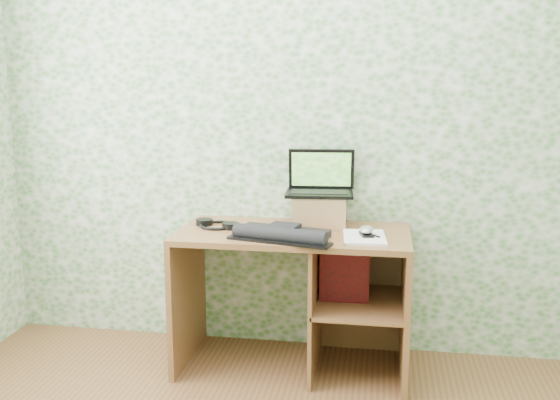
% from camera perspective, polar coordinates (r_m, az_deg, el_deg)
% --- Properties ---
extents(wall_back, '(3.50, 0.00, 3.50)m').
position_cam_1_polar(wall_back, '(3.46, 2.01, 7.22)').
color(wall_back, silver).
rests_on(wall_back, ground).
extents(desk, '(1.20, 0.60, 0.75)m').
position_cam_1_polar(desk, '(3.34, 2.63, -7.30)').
color(desk, brown).
rests_on(desk, floor).
extents(riser, '(0.30, 0.26, 0.17)m').
position_cam_1_polar(riser, '(3.35, 3.59, -0.96)').
color(riser, '#A57B4A').
rests_on(riser, desk).
extents(laptop, '(0.37, 0.28, 0.24)m').
position_cam_1_polar(laptop, '(3.36, 3.69, 1.51)').
color(laptop, black).
rests_on(laptop, riser).
extents(keyboard, '(0.53, 0.37, 0.07)m').
position_cam_1_polar(keyboard, '(3.09, 0.14, -3.09)').
color(keyboard, black).
rests_on(keyboard, desk).
extents(headphones, '(0.25, 0.24, 0.03)m').
position_cam_1_polar(headphones, '(3.35, -5.75, -2.25)').
color(headphones, black).
rests_on(headphones, desk).
extents(notepad, '(0.23, 0.31, 0.01)m').
position_cam_1_polar(notepad, '(3.12, 7.72, -3.40)').
color(notepad, silver).
rests_on(notepad, desk).
extents(mouse, '(0.09, 0.12, 0.04)m').
position_cam_1_polar(mouse, '(3.13, 7.91, -2.91)').
color(mouse, '#BCBCBE').
rests_on(mouse, notepad).
extents(pen, '(0.09, 0.12, 0.01)m').
position_cam_1_polar(pen, '(3.15, 8.34, -3.10)').
color(pen, black).
rests_on(pen, notepad).
extents(red_box, '(0.26, 0.09, 0.31)m').
position_cam_1_polar(red_box, '(3.27, 5.92, -6.56)').
color(red_box, maroon).
rests_on(red_box, desk).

